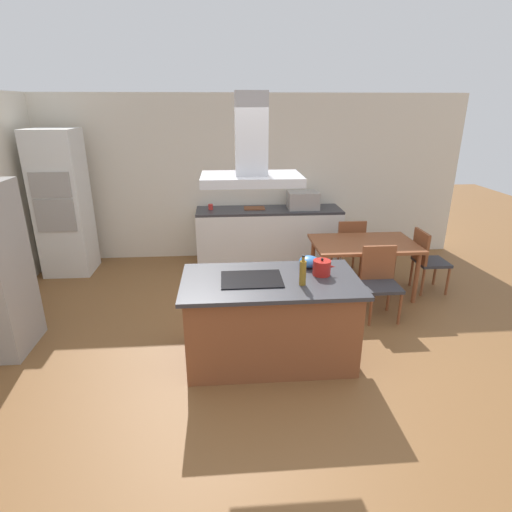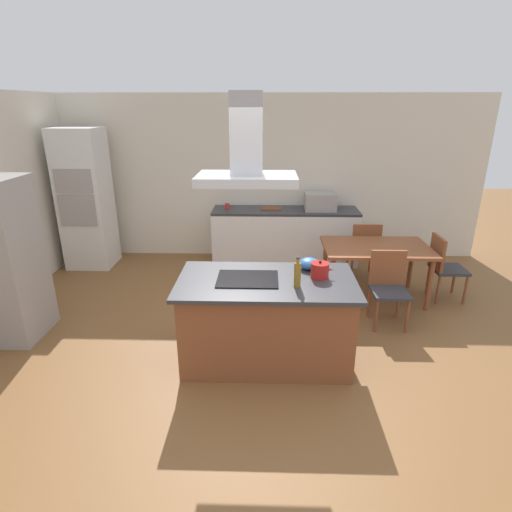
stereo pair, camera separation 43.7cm
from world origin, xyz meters
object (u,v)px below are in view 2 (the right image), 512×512
Objects in this scene: olive_oil_bottle at (297,274)px; chair_facing_back_wall at (364,247)px; mixing_bowl at (309,264)px; dining_table at (376,252)px; wall_oven_stack at (85,199)px; coffee_mug_red at (227,206)px; range_hood at (246,155)px; countertop_microwave at (320,201)px; tea_kettle at (320,270)px; cooktop at (247,279)px; chair_at_right_end at (443,264)px; chair_facing_island at (388,283)px; cutting_board at (271,208)px.

chair_facing_back_wall is (1.17, 2.31, -0.52)m from olive_oil_bottle.
dining_table is at bearing 49.69° from mixing_bowl.
coffee_mug_red is at bearing 7.02° from wall_oven_stack.
chair_facing_back_wall is 0.99× the size of range_hood.
mixing_bowl reaches higher than chair_facing_back_wall.
range_hood is at bearing 162.30° from olive_oil_bottle.
mixing_bowl is at bearing -130.31° from dining_table.
tea_kettle is at bearing -96.72° from countertop_microwave.
cooktop reaches higher than chair_facing_back_wall.
olive_oil_bottle is 3.08m from countertop_microwave.
tea_kettle reaches higher than chair_at_right_end.
chair_facing_island is at bearing 27.69° from mixing_bowl.
chair_facing_island reaches higher than dining_table.
range_hood is (-0.63, -0.30, 1.14)m from mixing_bowl.
chair_facing_island is (2.12, -2.09, -0.44)m from coffee_mug_red.
chair_facing_island is (1.02, 0.53, -0.45)m from mixing_bowl.
cooktop is 0.67× the size of range_hood.
dining_table is (0.60, -1.38, -0.37)m from countertop_microwave.
chair_facing_back_wall is at bearing 52.69° from range_hood.
olive_oil_bottle is 0.87× the size of cutting_board.
tea_kettle is 2.83m from countertop_microwave.
coffee_mug_red is (-1.19, 2.85, -0.03)m from tea_kettle.
cooktop is 0.27× the size of wall_oven_stack.
cutting_board is (-0.80, 0.05, -0.13)m from countertop_microwave.
countertop_microwave is at bearing 137.66° from chair_at_right_end.
range_hood reaches higher than cutting_board.
mixing_bowl reaches higher than dining_table.
olive_oil_bottle reaches higher than coffee_mug_red.
olive_oil_bottle is 0.33× the size of chair_at_right_end.
countertop_microwave is at bearing 80.87° from mixing_bowl.
coffee_mug_red reaches higher than cutting_board.
countertop_microwave is 0.56× the size of chair_facing_island.
countertop_microwave is at bearing 70.06° from range_hood.
cooktop reaches higher than chair_facing_island.
tea_kettle is 0.78× the size of olive_oil_bottle.
dining_table is at bearing -14.77° from wall_oven_stack.
chair_facing_back_wall is (4.36, -0.48, -0.59)m from wall_oven_stack.
cutting_board is (0.72, 0.01, -0.04)m from coffee_mug_red.
wall_oven_stack is (-3.43, 2.57, 0.12)m from tea_kettle.
cooktop is 2.80× the size of mixing_bowl.
cutting_board is (-0.39, 2.63, -0.05)m from mixing_bowl.
countertop_microwave is 2.20m from chair_facing_island.
cutting_board is (0.24, 2.93, 0.00)m from cooktop.
range_hood is (-0.24, -2.93, 1.19)m from cutting_board.
wall_oven_stack reaches higher than chair_facing_back_wall.
chair_facing_back_wall is at bearing 63.14° from olive_oil_bottle.
mixing_bowl reaches higher than chair_facing_island.
cooktop is 1.20m from range_hood.
wall_oven_stack is 4.76m from chair_facing_island.
cutting_board reaches higher than chair_facing_island.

